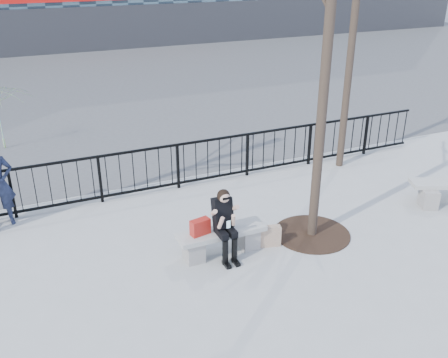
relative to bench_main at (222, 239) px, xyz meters
name	(u,v)px	position (x,y,z in m)	size (l,w,h in m)	color
ground	(222,253)	(0.00, 0.00, -0.30)	(120.00, 120.00, 0.00)	#9B9C97
street_surface	(84,80)	(0.00, 15.00, -0.30)	(60.00, 23.00, 0.01)	#474747
railing	(170,167)	(0.00, 3.00, 0.25)	(14.00, 0.06, 1.10)	black
tree_grate	(312,234)	(1.90, -0.10, -0.29)	(1.50, 1.50, 0.02)	black
bench_main	(222,239)	(0.00, 0.00, 0.00)	(1.65, 0.46, 0.49)	slate
seated_woman	(225,225)	(0.00, -0.16, 0.37)	(0.50, 0.64, 1.34)	black
handbag	(200,227)	(-0.41, 0.02, 0.33)	(0.35, 0.17, 0.29)	#AA1D14
shopping_bag	(269,236)	(0.93, -0.12, -0.10)	(0.42, 0.16, 0.40)	#C7A98C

